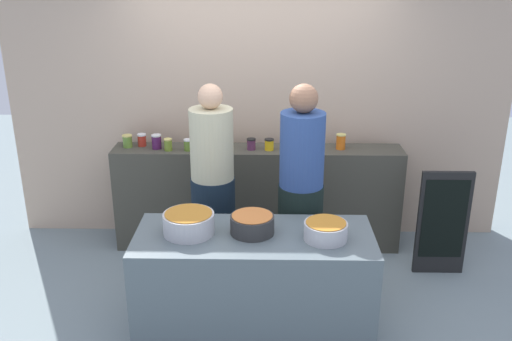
# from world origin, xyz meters

# --- Properties ---
(ground) EXTENTS (12.00, 12.00, 0.00)m
(ground) POSITION_xyz_m (0.00, 0.00, 0.00)
(ground) COLOR gray
(storefront_wall) EXTENTS (4.80, 0.12, 3.00)m
(storefront_wall) POSITION_xyz_m (0.00, 1.45, 1.50)
(storefront_wall) COLOR tan
(storefront_wall) RESTS_ON ground
(display_shelf) EXTENTS (2.70, 0.36, 0.99)m
(display_shelf) POSITION_xyz_m (0.00, 1.10, 0.49)
(display_shelf) COLOR #424036
(display_shelf) RESTS_ON ground
(prep_table) EXTENTS (1.70, 0.70, 0.81)m
(prep_table) POSITION_xyz_m (0.00, -0.30, 0.40)
(prep_table) COLOR #546267
(prep_table) RESTS_ON ground
(preserve_jar_0) EXTENTS (0.09, 0.09, 0.12)m
(preserve_jar_0) POSITION_xyz_m (-1.22, 1.12, 1.05)
(preserve_jar_0) COLOR olive
(preserve_jar_0) RESTS_ON display_shelf
(preserve_jar_1) EXTENTS (0.08, 0.08, 0.12)m
(preserve_jar_1) POSITION_xyz_m (-1.09, 1.16, 1.05)
(preserve_jar_1) COLOR #AB2B1E
(preserve_jar_1) RESTS_ON display_shelf
(preserve_jar_2) EXTENTS (0.09, 0.09, 0.13)m
(preserve_jar_2) POSITION_xyz_m (-0.94, 1.08, 1.06)
(preserve_jar_2) COLOR #48194A
(preserve_jar_2) RESTS_ON display_shelf
(preserve_jar_3) EXTENTS (0.08, 0.08, 0.11)m
(preserve_jar_3) POSITION_xyz_m (-0.82, 1.03, 1.05)
(preserve_jar_3) COLOR olive
(preserve_jar_3) RESTS_ON display_shelf
(preserve_jar_4) EXTENTS (0.08, 0.08, 0.11)m
(preserve_jar_4) POSITION_xyz_m (-0.64, 1.03, 1.04)
(preserve_jar_4) COLOR olive
(preserve_jar_4) RESTS_ON display_shelf
(preserve_jar_5) EXTENTS (0.08, 0.08, 0.12)m
(preserve_jar_5) POSITION_xyz_m (-0.49, 1.17, 1.05)
(preserve_jar_5) COLOR yellow
(preserve_jar_5) RESTS_ON display_shelf
(preserve_jar_6) EXTENTS (0.08, 0.08, 0.10)m
(preserve_jar_6) POSITION_xyz_m (-0.31, 1.11, 1.04)
(preserve_jar_6) COLOR olive
(preserve_jar_6) RESTS_ON display_shelf
(preserve_jar_7) EXTENTS (0.08, 0.08, 0.10)m
(preserve_jar_7) POSITION_xyz_m (-0.06, 1.07, 1.04)
(preserve_jar_7) COLOR #572A49
(preserve_jar_7) RESTS_ON display_shelf
(preserve_jar_8) EXTENTS (0.09, 0.09, 0.11)m
(preserve_jar_8) POSITION_xyz_m (0.11, 1.06, 1.04)
(preserve_jar_8) COLOR gold
(preserve_jar_8) RESTS_ON display_shelf
(preserve_jar_9) EXTENTS (0.08, 0.08, 0.11)m
(preserve_jar_9) POSITION_xyz_m (0.48, 1.07, 1.05)
(preserve_jar_9) COLOR olive
(preserve_jar_9) RESTS_ON display_shelf
(preserve_jar_10) EXTENTS (0.09, 0.09, 0.14)m
(preserve_jar_10) POSITION_xyz_m (0.77, 1.11, 1.06)
(preserve_jar_10) COLOR orange
(preserve_jar_10) RESTS_ON display_shelf
(cooking_pot_left) EXTENTS (0.36, 0.36, 0.16)m
(cooking_pot_left) POSITION_xyz_m (-0.46, -0.28, 0.88)
(cooking_pot_left) COLOR #B7B7BC
(cooking_pot_left) RESTS_ON prep_table
(cooking_pot_center) EXTENTS (0.31, 0.31, 0.14)m
(cooking_pot_center) POSITION_xyz_m (-0.01, -0.27, 0.87)
(cooking_pot_center) COLOR #2D2D2D
(cooking_pot_center) RESTS_ON prep_table
(cooking_pot_right) EXTENTS (0.30, 0.30, 0.13)m
(cooking_pot_right) POSITION_xyz_m (0.50, -0.35, 0.87)
(cooking_pot_right) COLOR #B7B7BC
(cooking_pot_right) RESTS_ON prep_table
(cook_with_tongs) EXTENTS (0.37, 0.37, 1.73)m
(cook_with_tongs) POSITION_xyz_m (-0.36, 0.43, 0.79)
(cook_with_tongs) COLOR #14212F
(cook_with_tongs) RESTS_ON ground
(cook_in_cap) EXTENTS (0.36, 0.36, 1.77)m
(cook_in_cap) POSITION_xyz_m (0.36, 0.26, 0.81)
(cook_in_cap) COLOR black
(cook_in_cap) RESTS_ON ground
(chalkboard_sign) EXTENTS (0.44, 0.05, 0.96)m
(chalkboard_sign) POSITION_xyz_m (1.62, 0.59, 0.49)
(chalkboard_sign) COLOR black
(chalkboard_sign) RESTS_ON ground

